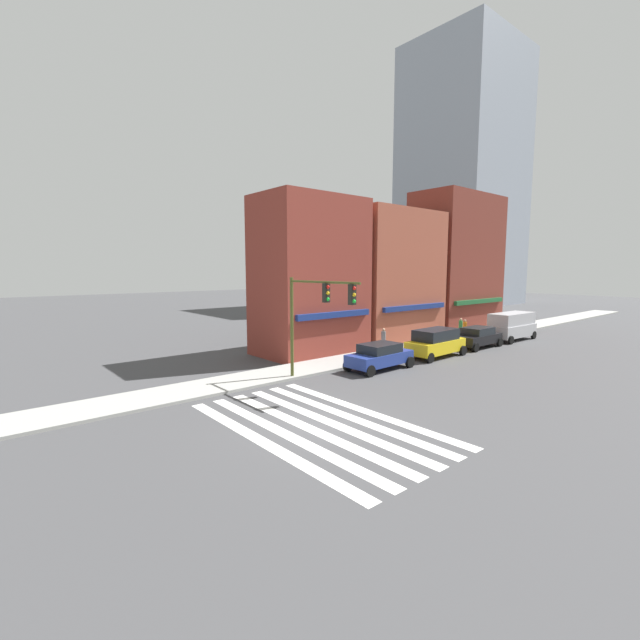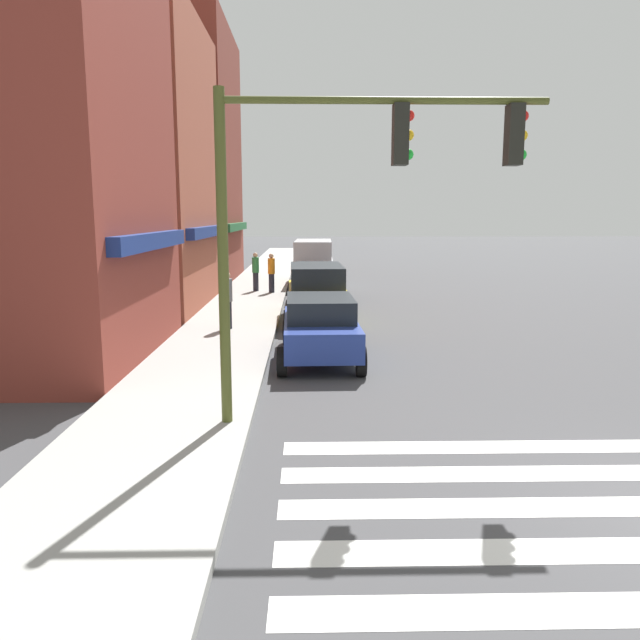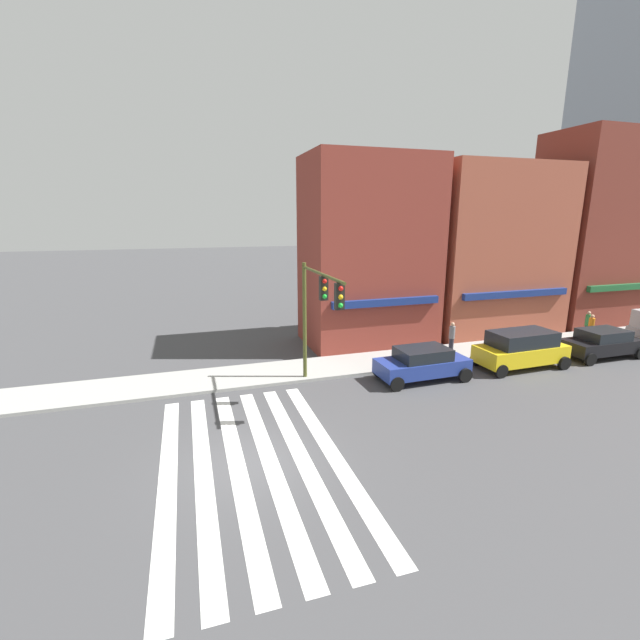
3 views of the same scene
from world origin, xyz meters
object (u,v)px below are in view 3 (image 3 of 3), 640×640
(sedan_blue, at_px, (422,363))
(pedestrian_grey_coat, at_px, (452,337))
(suv_yellow, at_px, (521,348))
(pedestrian_orange_vest, at_px, (591,328))
(pedestrian_green_top, at_px, (587,325))
(traffic_signal, at_px, (317,304))
(sedan_black, at_px, (602,343))

(sedan_blue, xyz_separation_m, pedestrian_grey_coat, (3.49, 2.79, 0.23))
(sedan_blue, height_order, suv_yellow, suv_yellow)
(sedan_blue, height_order, pedestrian_orange_vest, pedestrian_orange_vest)
(sedan_blue, distance_m, pedestrian_grey_coat, 4.48)
(sedan_blue, relative_size, pedestrian_green_top, 2.51)
(pedestrian_grey_coat, distance_m, pedestrian_green_top, 9.75)
(traffic_signal, xyz_separation_m, suv_yellow, (11.08, 0.32, -3.09))
(pedestrian_orange_vest, bearing_deg, pedestrian_green_top, 178.87)
(sedan_blue, height_order, pedestrian_green_top, pedestrian_green_top)
(sedan_black, relative_size, pedestrian_orange_vest, 2.49)
(sedan_black, bearing_deg, pedestrian_orange_vest, 54.55)
(sedan_black, bearing_deg, suv_yellow, 179.97)
(traffic_signal, xyz_separation_m, sedan_blue, (5.33, 0.32, -3.28))
(suv_yellow, xyz_separation_m, pedestrian_orange_vest, (6.89, 1.94, 0.04))
(suv_yellow, height_order, pedestrian_green_top, suv_yellow)
(pedestrian_orange_vest, bearing_deg, pedestrian_grey_coat, -57.90)
(pedestrian_green_top, bearing_deg, suv_yellow, 89.79)
(traffic_signal, height_order, pedestrian_grey_coat, traffic_signal)
(sedan_blue, xyz_separation_m, suv_yellow, (5.75, 0.00, 0.19))
(traffic_signal, height_order, sedan_black, traffic_signal)
(sedan_black, xyz_separation_m, pedestrian_grey_coat, (-7.76, 2.79, 0.23))
(traffic_signal, bearing_deg, pedestrian_green_top, 9.25)
(suv_yellow, xyz_separation_m, pedestrian_grey_coat, (-2.25, 2.79, 0.04))
(pedestrian_green_top, bearing_deg, sedan_blue, 81.49)
(pedestrian_green_top, relative_size, pedestrian_orange_vest, 1.00)
(traffic_signal, xyz_separation_m, pedestrian_orange_vest, (17.97, 2.26, -3.04))
(traffic_signal, height_order, suv_yellow, traffic_signal)
(pedestrian_grey_coat, bearing_deg, traffic_signal, -80.87)
(sedan_black, distance_m, pedestrian_orange_vest, 2.39)
(sedan_black, bearing_deg, pedestrian_green_top, 53.65)
(suv_yellow, distance_m, pedestrian_grey_coat, 3.58)
(sedan_black, relative_size, pedestrian_green_top, 2.49)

